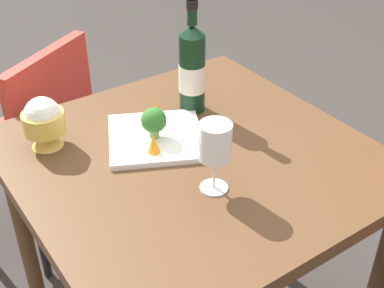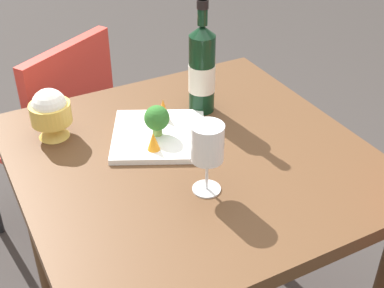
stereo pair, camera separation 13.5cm
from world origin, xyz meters
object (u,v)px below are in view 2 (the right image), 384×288
at_px(wine_bottle, 202,69).
at_px(wine_glass, 207,145).
at_px(serving_plate, 159,135).
at_px(carrot_garnish_left, 162,109).
at_px(broccoli_floret, 157,119).
at_px(chair_by_wall, 60,124).
at_px(carrot_garnish_right, 153,141).
at_px(rice_bowl, 51,113).

distance_m(wine_bottle, wine_glass, 0.38).
distance_m(serving_plate, carrot_garnish_left, 0.09).
xyz_separation_m(serving_plate, carrot_garnish_left, (-0.07, 0.04, 0.04)).
bearing_deg(serving_plate, broccoli_floret, -53.80).
distance_m(chair_by_wall, carrot_garnish_right, 0.69).
bearing_deg(carrot_garnish_left, wine_glass, -6.25).
xyz_separation_m(broccoli_floret, carrot_garnish_left, (-0.07, 0.05, -0.02)).
relative_size(rice_bowl, carrot_garnish_left, 2.35).
height_order(carrot_garnish_left, carrot_garnish_right, carrot_garnish_left).
distance_m(wine_bottle, carrot_garnish_left, 0.16).
bearing_deg(wine_bottle, broccoli_floret, -64.60).
bearing_deg(wine_glass, wine_bottle, 153.18).
bearing_deg(carrot_garnish_right, carrot_garnish_left, 146.82).
relative_size(wine_bottle, broccoli_floret, 3.87).
relative_size(wine_glass, broccoli_floret, 2.09).
relative_size(carrot_garnish_left, carrot_garnish_right, 1.18).
relative_size(wine_glass, rice_bowl, 1.26).
height_order(serving_plate, broccoli_floret, broccoli_floret).
bearing_deg(carrot_garnish_right, broccoli_floret, 147.58).
xyz_separation_m(wine_glass, broccoli_floret, (-0.25, -0.01, -0.06)).
distance_m(wine_glass, carrot_garnish_right, 0.22).
bearing_deg(wine_bottle, rice_bowl, -98.16).
bearing_deg(wine_glass, broccoli_floret, -177.32).
bearing_deg(wine_bottle, wine_glass, -26.82).
relative_size(chair_by_wall, rice_bowl, 6.00).
xyz_separation_m(serving_plate, carrot_garnish_right, (0.07, -0.04, 0.03)).
distance_m(carrot_garnish_left, carrot_garnish_right, 0.16).
xyz_separation_m(chair_by_wall, serving_plate, (0.57, 0.15, 0.23)).
bearing_deg(wine_glass, rice_bowl, -147.41).
relative_size(rice_bowl, serving_plate, 0.42).
bearing_deg(wine_bottle, chair_by_wall, -146.53).
xyz_separation_m(chair_by_wall, carrot_garnish_right, (0.63, 0.10, 0.26)).
bearing_deg(broccoli_floret, serving_plate, 126.20).
relative_size(serving_plate, broccoli_floret, 3.90).
xyz_separation_m(wine_bottle, broccoli_floret, (0.09, -0.18, -0.07)).
xyz_separation_m(wine_bottle, serving_plate, (0.08, -0.18, -0.12)).
relative_size(broccoli_floret, carrot_garnish_left, 1.43).
distance_m(wine_glass, serving_plate, 0.28).
xyz_separation_m(wine_glass, serving_plate, (-0.26, -0.00, -0.12)).
bearing_deg(serving_plate, wine_glass, 1.07).
relative_size(serving_plate, carrot_garnish_left, 5.56).
relative_size(rice_bowl, broccoli_floret, 1.65).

